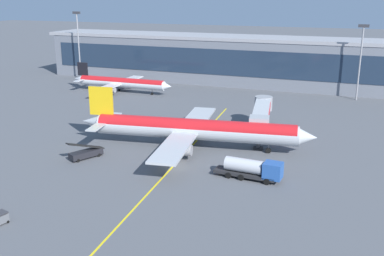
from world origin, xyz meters
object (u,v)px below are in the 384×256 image
main_airliner (193,129)px  belt_loader (86,153)px  commuter_jet_far (121,83)px  fuel_tanker (253,169)px

main_airliner → belt_loader: 20.13m
main_airliner → belt_loader: (-15.81, -12.17, -2.69)m
commuter_jet_far → fuel_tanker: bearing=-44.0°
belt_loader → commuter_jet_far: (-22.24, 51.68, 1.96)m
fuel_tanker → commuter_jet_far: size_ratio=0.34×
commuter_jet_far → belt_loader: bearing=-66.7°
main_airliner → fuel_tanker: main_airliner is taller
belt_loader → commuter_jet_far: bearing=113.3°
main_airliner → belt_loader: main_airliner is taller
fuel_tanker → main_airliner: bearing=142.3°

